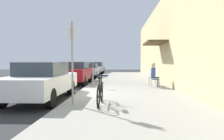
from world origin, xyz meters
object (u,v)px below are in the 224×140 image
bicycle_1 (100,92)px  parked_car_3 (96,68)px  parked_car_2 (89,70)px  street_sign (72,56)px  parked_car_1 (75,72)px  cafe_chair_0 (153,78)px  parking_meter (93,73)px  cafe_chair_1 (151,77)px  seated_patron_0 (155,74)px  parked_car_0 (42,81)px  bicycle_0 (100,94)px

bicycle_1 → parked_car_3: bearing=96.9°
parked_car_2 → street_sign: (1.50, -13.42, 0.95)m
parked_car_1 → cafe_chair_0: size_ratio=5.06×
parking_meter → cafe_chair_1: bearing=17.7°
parked_car_3 → seated_patron_0: bearing=-72.2°
parked_car_2 → street_sign: 13.54m
parked_car_1 → parking_meter: bearing=-61.4°
parked_car_0 → bicycle_0: parked_car_0 is taller
parked_car_2 → cafe_chair_0: parked_car_2 is taller
street_sign → bicycle_1: street_sign is taller
bicycle_1 → street_sign: bearing=-167.7°
parked_car_0 → seated_patron_0: parked_car_0 is taller
bicycle_1 → parked_car_2: bearing=100.1°
parked_car_3 → parking_meter: size_ratio=3.33×
bicycle_0 → cafe_chair_0: bicycle_0 is taller
bicycle_0 → cafe_chair_1: (2.38, 5.56, 0.14)m
street_sign → cafe_chair_1: 6.49m
bicycle_0 → cafe_chair_1: 6.05m
street_sign → cafe_chair_0: (3.25, 4.68, -1.02)m
parked_car_3 → parking_meter: (1.55, -15.13, 0.15)m
parked_car_1 → seated_patron_0: size_ratio=3.41×
parked_car_1 → seated_patron_0: bearing=-29.1°
parked_car_2 → parked_car_0: bearing=-90.0°
bicycle_0 → cafe_chair_0: (2.38, 4.72, 0.14)m
parked_car_3 → bicycle_0: 19.81m
parked_car_1 → cafe_chair_1: (4.75, -1.82, -0.14)m
cafe_chair_0 → seated_patron_0: size_ratio=0.67×
bicycle_0 → cafe_chair_1: bearing=66.9°
parked_car_3 → bicycle_1: parked_car_3 is taller
parked_car_2 → bicycle_0: bearing=-80.0°
bicycle_1 → cafe_chair_1: bicycle_1 is taller
parked_car_0 → bicycle_1: bearing=-27.0°
parked_car_1 → parked_car_3: (0.00, 12.28, -0.03)m
street_sign → bicycle_0: bearing=-2.5°
cafe_chair_1 → seated_patron_0: bearing=-85.9°
parked_car_3 → cafe_chair_0: size_ratio=5.06×
parked_car_2 → bicycle_1: (2.35, -13.24, -0.21)m
parked_car_0 → parking_meter: 3.48m
street_sign → parked_car_3: bearing=94.4°
parked_car_1 → bicycle_0: size_ratio=2.57×
parking_meter → street_sign: (-0.05, -4.50, 0.75)m
bicycle_0 → cafe_chair_0: size_ratio=1.97×
bicycle_0 → parked_car_3: bearing=96.9°
parked_car_3 → cafe_chair_0: 15.68m
parking_meter → cafe_chair_0: bearing=3.2°
street_sign → cafe_chair_0: size_ratio=2.99×
parked_car_0 → street_sign: street_sign is taller
parked_car_0 → parked_car_3: 18.24m
cafe_chair_0 → cafe_chair_1: same height
parked_car_1 → cafe_chair_0: 5.45m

